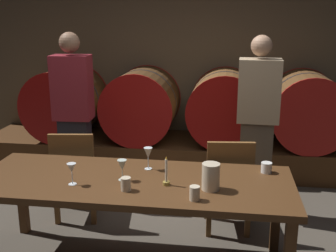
# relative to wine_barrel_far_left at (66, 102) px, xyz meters

# --- Properties ---
(back_wall) EXTENTS (5.64, 0.24, 3.00)m
(back_wall) POSITION_rel_wine_barrel_far_left_xyz_m (1.52, 0.55, 0.70)
(back_wall) COLOR brown
(back_wall) RESTS_ON ground
(barrel_shelf) EXTENTS (5.08, 0.90, 0.36)m
(barrel_shelf) POSITION_rel_wine_barrel_far_left_xyz_m (1.52, 0.00, -0.62)
(barrel_shelf) COLOR #4C2D16
(barrel_shelf) RESTS_ON ground
(wine_barrel_far_left) EXTENTS (0.89, 0.88, 0.89)m
(wine_barrel_far_left) POSITION_rel_wine_barrel_far_left_xyz_m (0.00, 0.00, 0.00)
(wine_barrel_far_left) COLOR #513319
(wine_barrel_far_left) RESTS_ON barrel_shelf
(wine_barrel_center_left) EXTENTS (0.89, 0.88, 0.89)m
(wine_barrel_center_left) POSITION_rel_wine_barrel_far_left_xyz_m (1.00, 0.00, 0.00)
(wine_barrel_center_left) COLOR #513319
(wine_barrel_center_left) RESTS_ON barrel_shelf
(wine_barrel_center_right) EXTENTS (0.89, 0.88, 0.89)m
(wine_barrel_center_right) POSITION_rel_wine_barrel_far_left_xyz_m (2.03, 0.00, 0.00)
(wine_barrel_center_right) COLOR brown
(wine_barrel_center_right) RESTS_ON barrel_shelf
(wine_barrel_far_right) EXTENTS (0.89, 0.88, 0.89)m
(wine_barrel_far_right) POSITION_rel_wine_barrel_far_left_xyz_m (2.99, 0.00, 0.00)
(wine_barrel_far_right) COLOR brown
(wine_barrel_far_right) RESTS_ON barrel_shelf
(dining_table) EXTENTS (2.36, 0.87, 0.73)m
(dining_table) POSITION_rel_wine_barrel_far_left_xyz_m (1.38, -2.22, -0.14)
(dining_table) COLOR #4C2D16
(dining_table) RESTS_ON ground
(chair_left) EXTENTS (0.45, 0.45, 0.88)m
(chair_left) POSITION_rel_wine_barrel_far_left_xyz_m (0.67, -1.54, -0.31)
(chair_left) COLOR brown
(chair_left) RESTS_ON ground
(chair_right) EXTENTS (0.44, 0.44, 0.88)m
(chair_right) POSITION_rel_wine_barrel_far_left_xyz_m (2.09, -1.57, -0.31)
(chair_right) COLOR brown
(chair_right) RESTS_ON ground
(guest_left) EXTENTS (0.39, 0.26, 1.74)m
(guest_left) POSITION_rel_wine_barrel_far_left_xyz_m (0.51, -1.07, 0.09)
(guest_left) COLOR black
(guest_left) RESTS_ON ground
(guest_right) EXTENTS (0.39, 0.25, 1.73)m
(guest_right) POSITION_rel_wine_barrel_far_left_xyz_m (2.34, -1.17, 0.08)
(guest_right) COLOR brown
(guest_right) RESTS_ON ground
(candle_right) EXTENTS (0.05, 0.05, 0.22)m
(candle_right) POSITION_rel_wine_barrel_far_left_xyz_m (1.64, -2.29, -0.01)
(candle_right) COLOR olive
(candle_right) RESTS_ON dining_table
(pitcher) EXTENTS (0.13, 0.13, 0.19)m
(pitcher) POSITION_rel_wine_barrel_far_left_xyz_m (1.96, -2.32, 0.02)
(pitcher) COLOR beige
(pitcher) RESTS_ON dining_table
(wine_glass_left) EXTENTS (0.07, 0.07, 0.16)m
(wine_glass_left) POSITION_rel_wine_barrel_far_left_xyz_m (0.98, -2.38, 0.05)
(wine_glass_left) COLOR white
(wine_glass_left) RESTS_ON dining_table
(wine_glass_center) EXTENTS (0.07, 0.07, 0.16)m
(wine_glass_center) POSITION_rel_wine_barrel_far_left_xyz_m (1.31, -2.25, 0.04)
(wine_glass_center) COLOR silver
(wine_glass_center) RESTS_ON dining_table
(wine_glass_right) EXTENTS (0.07, 0.07, 0.18)m
(wine_glass_right) POSITION_rel_wine_barrel_far_left_xyz_m (1.46, -2.00, 0.06)
(wine_glass_right) COLOR white
(wine_glass_right) RESTS_ON dining_table
(cup_left) EXTENTS (0.07, 0.07, 0.09)m
(cup_left) POSITION_rel_wine_barrel_far_left_xyz_m (1.38, -2.42, -0.02)
(cup_left) COLOR beige
(cup_left) RESTS_ON dining_table
(cup_center) EXTENTS (0.07, 0.07, 0.10)m
(cup_center) POSITION_rel_wine_barrel_far_left_xyz_m (1.86, -2.51, -0.02)
(cup_center) COLOR beige
(cup_center) RESTS_ON dining_table
(cup_right) EXTENTS (0.08, 0.08, 0.08)m
(cup_right) POSITION_rel_wine_barrel_far_left_xyz_m (2.37, -1.94, -0.03)
(cup_right) COLOR white
(cup_right) RESTS_ON dining_table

